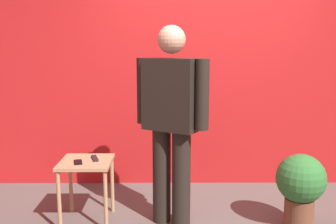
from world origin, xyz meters
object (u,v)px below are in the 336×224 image
Objects in this scene: standing_person at (171,116)px; cell_phone at (78,162)px; potted_plant at (300,185)px; side_table at (86,172)px; tv_remote at (95,158)px.

cell_phone is (-0.85, -0.01, -0.42)m from standing_person.
potted_plant is at bearing -4.61° from standing_person.
cell_phone is at bearing 177.70° from potted_plant.
potted_plant is (1.94, -0.14, -0.08)m from side_table.
cell_phone is at bearing -132.64° from side_table.
potted_plant is (1.16, -0.09, -0.61)m from standing_person.
cell_phone is 0.17m from tv_remote.
standing_person is 12.59× the size of cell_phone.
potted_plant reaches higher than side_table.
potted_plant is at bearing -18.06° from cell_phone.
tv_remote is 1.89m from potted_plant.
cell_phone is 0.85× the size of tv_remote.
standing_person is at bearing -26.96° from tv_remote.
standing_person reaches higher than tv_remote.
standing_person reaches higher than side_table.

